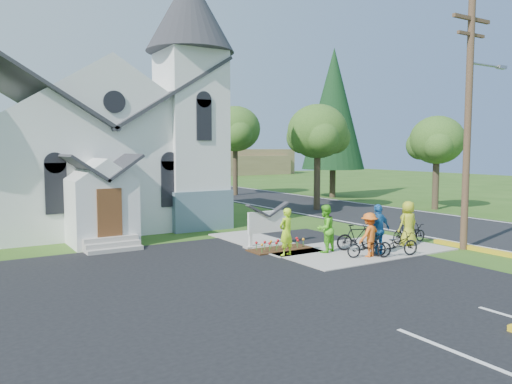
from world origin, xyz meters
TOP-DOWN VIEW (x-y plane):
  - ground at (0.00, 0.00)m, footprint 120.00×120.00m
  - parking_lot at (-7.00, -2.00)m, footprint 20.00×16.00m
  - road at (10.00, 15.00)m, footprint 8.00×90.00m
  - sidewalk at (1.50, 0.50)m, footprint 7.00×4.00m
  - church at (-5.48, 12.48)m, footprint 12.35×12.00m
  - church_sign at (-1.20, 3.20)m, footprint 2.20×0.40m
  - flower_bed at (-1.20, 2.30)m, footprint 2.60×1.10m
  - utility_pole at (5.36, -1.50)m, footprint 3.45×0.28m
  - tree_road_near at (8.50, 12.00)m, footprint 4.00×4.00m
  - tree_road_mid at (9.00, 24.00)m, footprint 4.40×4.40m
  - tree_road_far at (15.50, 8.00)m, footprint 3.60×3.60m
  - conifer at (15.00, 18.00)m, footprint 5.20×5.20m
  - distant_hills at (3.36, 56.33)m, footprint 61.00×10.00m
  - cyclist_0 at (-1.70, 1.17)m, footprint 0.74×0.58m
  - bike_0 at (0.68, -0.69)m, footprint 1.66×1.01m
  - cyclist_1 at (-0.04, 0.87)m, footprint 1.07×0.93m
  - bike_1 at (1.29, 0.49)m, footprint 1.78×1.03m
  - cyclist_2 at (1.34, -0.62)m, footprint 1.17×0.54m
  - bike_2 at (1.76, -1.20)m, footprint 1.86×0.96m
  - cyclist_3 at (0.83, -0.66)m, footprint 1.17×0.79m
  - bike_3 at (4.10, 0.50)m, footprint 1.62×0.56m
  - cyclist_4 at (3.78, 0.07)m, footprint 0.95×0.65m
  - bike_4 at (4.44, 0.41)m, footprint 1.54×0.55m

SIDE VIEW (x-z plane):
  - ground at x=0.00m, z-range 0.00..0.00m
  - parking_lot at x=-7.00m, z-range 0.00..0.02m
  - road at x=10.00m, z-range 0.00..0.02m
  - sidewalk at x=1.50m, z-range 0.00..0.05m
  - flower_bed at x=-1.20m, z-range 0.00..0.07m
  - bike_4 at x=4.44m, z-range 0.05..0.86m
  - bike_0 at x=0.68m, z-range 0.05..0.88m
  - bike_2 at x=1.76m, z-range 0.05..0.98m
  - bike_3 at x=4.10m, z-range 0.05..1.00m
  - bike_1 at x=1.29m, z-range 0.05..1.08m
  - cyclist_3 at x=0.83m, z-range 0.05..1.72m
  - cyclist_0 at x=-1.70m, z-range 0.05..1.87m
  - cyclist_1 at x=-0.04m, z-range 0.05..1.92m
  - cyclist_4 at x=3.78m, z-range 0.05..1.93m
  - church_sign at x=-1.20m, z-range 0.18..1.88m
  - cyclist_2 at x=1.34m, z-range 0.05..2.01m
  - distant_hills at x=3.36m, z-range -0.63..4.97m
  - tree_road_far at x=15.50m, z-range 1.48..7.78m
  - tree_road_near at x=8.50m, z-range 1.68..8.73m
  - church at x=-5.48m, z-range -1.25..11.75m
  - utility_pole at x=5.36m, z-range 0.40..10.40m
  - tree_road_mid at x=9.00m, z-range 1.88..9.68m
  - conifer at x=15.00m, z-range 1.19..13.59m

